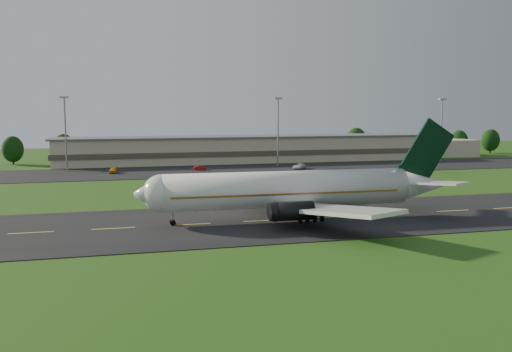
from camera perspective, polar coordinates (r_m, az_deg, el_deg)
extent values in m
plane|color=#214310|center=(95.06, 13.56, -3.76)|extent=(360.00, 360.00, 0.00)
cube|color=black|center=(95.05, 13.56, -3.73)|extent=(220.00, 30.00, 0.10)
cube|color=black|center=(161.36, 1.33, 0.70)|extent=(260.00, 30.00, 0.10)
cylinder|color=silver|center=(87.20, 3.14, -1.32)|extent=(38.13, 6.53, 5.60)
sphere|color=silver|center=(83.81, -9.41, -1.73)|extent=(5.60, 5.60, 5.60)
cone|color=silver|center=(83.70, -10.78, -1.77)|extent=(4.13, 5.47, 5.38)
cone|color=silver|center=(96.03, 16.12, -0.83)|extent=(9.13, 5.71, 5.49)
cube|color=brown|center=(87.10, 2.83, -1.56)|extent=(35.13, 6.50, 0.28)
cube|color=black|center=(83.69, -9.83, -1.37)|extent=(2.07, 3.05, 0.65)
cube|color=silver|center=(78.28, 7.90, -3.41)|extent=(13.75, 20.21, 2.20)
cube|color=silver|center=(98.83, 3.26, -1.25)|extent=(14.47, 20.14, 2.20)
cube|color=silver|center=(91.65, 17.68, -0.67)|extent=(7.38, 9.39, 0.91)
cube|color=silver|center=(100.27, 14.73, 0.04)|extent=(7.66, 9.37, 0.91)
cube|color=black|center=(95.09, 15.37, 0.21)|extent=(5.01, 0.67, 3.00)
cube|color=black|center=(95.99, 16.75, 2.44)|extent=(9.44, 0.68, 10.55)
cylinder|color=black|center=(79.51, 3.75, -3.50)|extent=(5.66, 2.84, 2.70)
cylinder|color=black|center=(94.70, 0.88, -1.83)|extent=(5.66, 2.84, 2.70)
cube|color=#BCAC90|center=(184.10, -0.76, 2.68)|extent=(120.00, 15.00, 8.00)
cube|color=#4C4438|center=(184.16, -0.76, 2.43)|extent=(121.00, 15.40, 1.60)
cube|color=#595B60|center=(183.85, -0.76, 3.97)|extent=(122.00, 16.00, 0.50)
cube|color=#BCAC90|center=(214.04, 17.61, 2.66)|extent=(28.00, 11.00, 6.00)
cylinder|color=gray|center=(162.55, -18.51, 3.91)|extent=(0.44, 0.44, 20.00)
cube|color=gray|center=(162.43, -18.64, 7.47)|extent=(2.40, 1.20, 0.50)
cylinder|color=gray|center=(169.71, 2.20, 4.36)|extent=(0.44, 0.44, 20.00)
cube|color=gray|center=(169.60, 2.22, 7.77)|extent=(2.40, 1.20, 0.50)
cylinder|color=gray|center=(193.16, 18.04, 4.32)|extent=(0.44, 0.44, 20.00)
cube|color=gray|center=(193.05, 18.15, 7.32)|extent=(2.40, 1.20, 0.50)
cylinder|color=black|center=(190.19, -23.10, 1.47)|extent=(0.56, 0.56, 2.75)
ellipsoid|color=black|center=(189.94, -23.15, 2.49)|extent=(6.43, 6.43, 8.03)
cylinder|color=black|center=(189.74, -18.64, 1.67)|extent=(0.56, 0.56, 2.90)
ellipsoid|color=black|center=(189.48, -18.68, 2.74)|extent=(6.77, 6.77, 8.46)
cylinder|color=black|center=(188.58, -11.97, 1.81)|extent=(0.56, 0.56, 2.64)
ellipsoid|color=black|center=(188.34, -12.00, 2.79)|extent=(6.16, 6.16, 7.71)
cylinder|color=black|center=(208.35, 9.97, 2.39)|extent=(0.56, 0.56, 3.24)
ellipsoid|color=black|center=(208.10, 9.99, 3.48)|extent=(7.56, 7.56, 9.45)
cylinder|color=black|center=(220.03, 15.83, 2.37)|extent=(0.56, 0.56, 2.52)
ellipsoid|color=black|center=(219.83, 15.85, 3.17)|extent=(5.88, 5.88, 7.34)
cylinder|color=black|center=(228.10, 19.60, 2.42)|extent=(0.56, 0.56, 2.84)
ellipsoid|color=black|center=(227.89, 19.63, 3.29)|extent=(6.63, 6.63, 8.29)
cylinder|color=black|center=(238.00, 22.36, 2.48)|extent=(0.56, 0.56, 2.92)
ellipsoid|color=black|center=(237.79, 22.40, 3.33)|extent=(6.80, 6.80, 8.51)
imported|color=gold|center=(155.54, -14.07, 0.56)|extent=(2.50, 4.64, 1.50)
imported|color=#A90B10|center=(159.03, -5.62, 0.81)|extent=(3.63, 1.52, 1.17)
imported|color=silver|center=(162.20, 4.36, 0.99)|extent=(5.30, 5.77, 1.50)
imported|color=#D9A10C|center=(183.27, 15.48, 1.40)|extent=(4.87, 3.00, 1.32)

